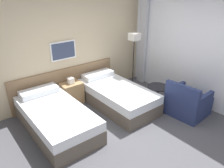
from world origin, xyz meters
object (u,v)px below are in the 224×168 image
object	(u,v)px
bed_near_window	(116,96)
side_table	(158,92)
bed_near_door	(56,118)
nightstand	(72,93)
floor_lamp	(134,43)
armchair	(187,103)

from	to	relation	value
bed_near_window	side_table	xyz separation A→B (m)	(0.76, -0.64, 0.11)
bed_near_door	bed_near_window	distance (m)	1.59
bed_near_window	nightstand	distance (m)	1.10
nightstand	side_table	bearing A→B (deg)	-42.25
floor_lamp	armchair	xyz separation A→B (m)	(0.01, -1.78, -1.05)
side_table	armchair	bearing A→B (deg)	-70.99
nightstand	floor_lamp	size ratio (longest dim) A/B	0.43
bed_near_door	armchair	distance (m)	2.90
bed_near_door	nightstand	distance (m)	1.10
bed_near_door	nightstand	xyz separation A→B (m)	(0.79, 0.77, 0.02)
bed_near_window	side_table	size ratio (longest dim) A/B	3.90
nightstand	armchair	distance (m)	2.75
floor_lamp	side_table	xyz separation A→B (m)	(-0.23, -1.11, -0.95)
side_table	floor_lamp	bearing A→B (deg)	78.38
side_table	armchair	xyz separation A→B (m)	(0.23, -0.68, -0.10)
bed_near_window	nightstand	size ratio (longest dim) A/B	2.97
nightstand	side_table	xyz separation A→B (m)	(1.55, -1.41, 0.09)
bed_near_door	floor_lamp	world-z (taller)	floor_lamp
bed_near_door	armchair	size ratio (longest dim) A/B	2.41
armchair	bed_near_window	bearing A→B (deg)	32.89
bed_near_window	floor_lamp	size ratio (longest dim) A/B	1.28
side_table	armchair	distance (m)	0.72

